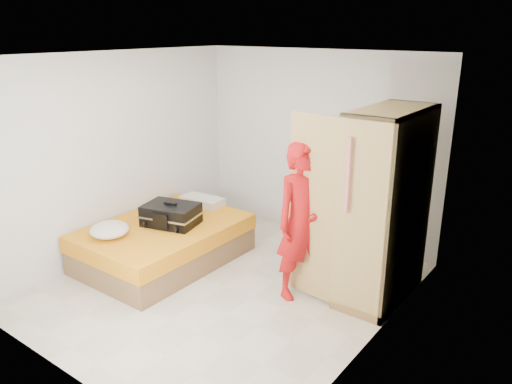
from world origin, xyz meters
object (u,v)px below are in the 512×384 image
Objects in this scene: suitcase at (171,215)px; bed at (164,243)px; round_cushion at (109,230)px; wardrobe at (379,211)px; person at (302,222)px.

bed is at bearing -147.49° from suitcase.
bed is 0.75m from round_cushion.
round_cushion is at bearing -152.05° from wardrobe.
person reaches higher than round_cushion.
round_cushion is (-0.30, -0.71, -0.04)m from suitcase.
suitcase is at bearing 47.16° from bed.
suitcase is 1.68× the size of round_cushion.
person is 2.30m from round_cushion.
bed is 0.96× the size of wardrobe.
wardrobe is (2.50, 0.81, 0.75)m from bed.
wardrobe is at bearing 2.21° from suitcase.
wardrobe reaches higher than round_cushion.
round_cushion is at bearing -127.54° from suitcase.
wardrobe is 2.56m from suitcase.
round_cushion is (-2.73, -1.45, -0.41)m from wardrobe.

